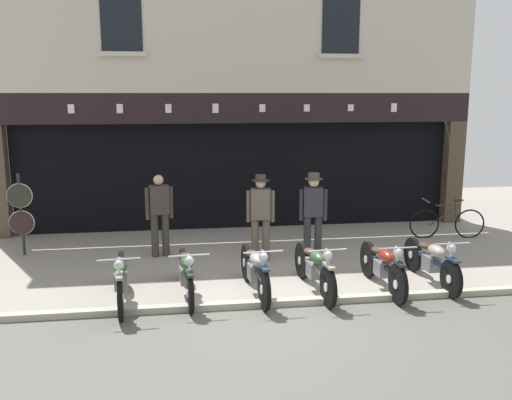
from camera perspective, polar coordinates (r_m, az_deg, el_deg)
ground at (r=7.88m, az=3.45°, el=-14.00°), size 23.52×22.00×0.18m
shop_facade at (r=15.12m, az=-2.62°, el=5.17°), size 11.82×4.42×6.59m
motorcycle_far_left at (r=9.01m, az=-13.85°, el=-7.83°), size 0.62×2.01×0.92m
motorcycle_left at (r=9.14m, az=-7.24°, el=-7.45°), size 0.62×2.02×0.89m
motorcycle_center_left at (r=9.14m, az=-0.11°, el=-7.22°), size 0.62×2.06×0.93m
motorcycle_center at (r=9.32m, az=6.09°, el=-6.96°), size 0.62×2.08×0.93m
motorcycle_center_right at (r=9.60m, az=13.00°, el=-6.64°), size 0.62×2.00×0.92m
motorcycle_right at (r=10.13m, az=17.74°, el=-5.99°), size 0.62×2.05×0.92m
salesman_left at (r=11.31m, az=-9.98°, el=-1.19°), size 0.55×0.29×1.68m
shopkeeper_center at (r=10.85m, az=0.48°, el=-1.39°), size 0.56×0.34×1.73m
salesman_right at (r=11.14m, az=5.94°, el=-1.08°), size 0.55×0.36×1.73m
tyre_sign_pole at (r=12.17m, az=-23.20°, el=-0.97°), size 0.51×0.06×1.71m
advert_board_near at (r=13.89m, az=5.86°, el=4.14°), size 0.76×0.03×1.10m
leaning_bicycle at (r=13.43m, az=19.22°, el=-2.19°), size 1.73×0.50×0.93m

